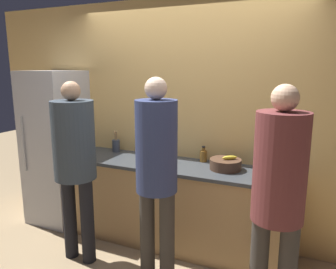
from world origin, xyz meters
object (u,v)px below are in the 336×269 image
(person_right, at_px, (278,190))
(cup_blue, at_px, (81,152))
(utensil_crock, at_px, (116,145))
(person_center, at_px, (157,166))
(refrigerator, at_px, (57,147))
(bottle_amber, at_px, (203,156))
(person_left, at_px, (75,154))
(fruit_bowl, at_px, (226,164))

(person_right, bearing_deg, cup_blue, 163.22)
(utensil_crock, bearing_deg, person_center, -41.96)
(refrigerator, bearing_deg, person_center, -21.46)
(utensil_crock, distance_m, bottle_amber, 1.08)
(person_left, relative_size, cup_blue, 19.11)
(person_left, xyz_separation_m, person_right, (1.84, -0.14, -0.01))
(cup_blue, bearing_deg, fruit_bowl, 5.97)
(person_right, bearing_deg, utensil_crock, 153.15)
(utensil_crock, relative_size, cup_blue, 2.73)
(person_center, height_order, fruit_bowl, person_center)
(utensil_crock, bearing_deg, refrigerator, -164.30)
(person_center, relative_size, utensil_crock, 7.20)
(refrigerator, xyz_separation_m, utensil_crock, (0.72, 0.20, 0.05))
(person_right, bearing_deg, bottle_amber, 130.63)
(person_center, height_order, utensil_crock, person_center)
(person_left, bearing_deg, person_right, -4.41)
(person_right, bearing_deg, fruit_bowl, 124.52)
(refrigerator, xyz_separation_m, bottle_amber, (1.80, 0.22, 0.04))
(person_left, distance_m, cup_blue, 0.64)
(person_right, relative_size, utensil_crock, 7.09)
(refrigerator, bearing_deg, fruit_bowl, 1.57)
(refrigerator, relative_size, utensil_crock, 7.33)
(bottle_amber, bearing_deg, utensil_crock, -179.09)
(person_left, xyz_separation_m, person_center, (0.87, -0.03, 0.00))
(refrigerator, distance_m, person_right, 2.77)
(fruit_bowl, distance_m, utensil_crock, 1.37)
(cup_blue, bearing_deg, person_left, -55.70)
(person_left, height_order, person_center, person_center)
(refrigerator, relative_size, fruit_bowl, 5.97)
(refrigerator, xyz_separation_m, fruit_bowl, (2.08, 0.06, 0.03))
(person_right, relative_size, fruit_bowl, 5.77)
(bottle_amber, bearing_deg, fruit_bowl, -30.05)
(person_right, height_order, cup_blue, person_right)
(fruit_bowl, bearing_deg, person_center, -119.04)
(refrigerator, relative_size, cup_blue, 20.00)
(person_left, height_order, utensil_crock, person_left)
(fruit_bowl, relative_size, cup_blue, 3.35)
(fruit_bowl, bearing_deg, utensil_crock, 173.89)
(person_left, height_order, fruit_bowl, person_left)
(person_left, xyz_separation_m, cup_blue, (-0.36, 0.52, -0.13))
(refrigerator, height_order, cup_blue, refrigerator)
(refrigerator, height_order, utensil_crock, refrigerator)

